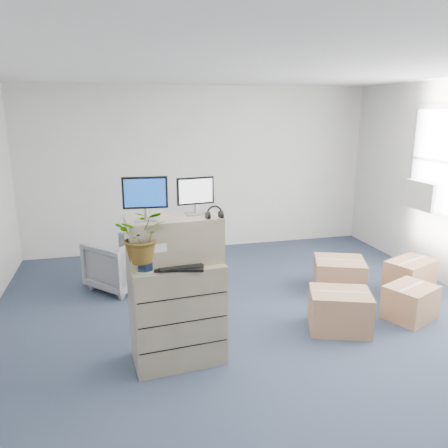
{
  "coord_description": "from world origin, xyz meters",
  "views": [
    {
      "loc": [
        -1.46,
        -3.88,
        2.37
      ],
      "look_at": [
        -0.37,
        0.4,
        1.23
      ],
      "focal_mm": 35.0,
      "sensor_mm": 36.0,
      "label": 1
    }
  ],
  "objects_px": {
    "filing_cabinet_lower": "(177,312)",
    "water_bottle": "(179,249)",
    "monitor_left": "(145,196)",
    "office_chair": "(120,261)",
    "keyboard": "(180,268)",
    "monitor_right": "(196,194)",
    "potted_plant": "(143,242)"
  },
  "relations": [
    {
      "from": "filing_cabinet_lower",
      "to": "water_bottle",
      "type": "bearing_deg",
      "value": 34.65
    },
    {
      "from": "monitor_right",
      "to": "potted_plant",
      "type": "height_order",
      "value": "monitor_right"
    },
    {
      "from": "filing_cabinet_lower",
      "to": "monitor_left",
      "type": "distance_m",
      "value": 1.18
    },
    {
      "from": "monitor_left",
      "to": "potted_plant",
      "type": "distance_m",
      "value": 0.41
    },
    {
      "from": "monitor_left",
      "to": "filing_cabinet_lower",
      "type": "bearing_deg",
      "value": 7.01
    },
    {
      "from": "potted_plant",
      "to": "office_chair",
      "type": "relative_size",
      "value": 0.74
    },
    {
      "from": "water_bottle",
      "to": "potted_plant",
      "type": "bearing_deg",
      "value": -153.16
    },
    {
      "from": "monitor_right",
      "to": "potted_plant",
      "type": "xyz_separation_m",
      "value": [
        -0.51,
        -0.24,
        -0.36
      ]
    },
    {
      "from": "monitor_left",
      "to": "office_chair",
      "type": "relative_size",
      "value": 0.52
    },
    {
      "from": "filing_cabinet_lower",
      "to": "monitor_right",
      "type": "relative_size",
      "value": 2.81
    },
    {
      "from": "water_bottle",
      "to": "office_chair",
      "type": "relative_size",
      "value": 0.34
    },
    {
      "from": "monitor_left",
      "to": "office_chair",
      "type": "xyz_separation_m",
      "value": [
        -0.25,
        2.0,
        -1.27
      ]
    },
    {
      "from": "keyboard",
      "to": "monitor_right",
      "type": "bearing_deg",
      "value": 65.03
    },
    {
      "from": "filing_cabinet_lower",
      "to": "keyboard",
      "type": "xyz_separation_m",
      "value": [
        0.01,
        -0.17,
        0.51
      ]
    },
    {
      "from": "monitor_left",
      "to": "water_bottle",
      "type": "bearing_deg",
      "value": 12.79
    },
    {
      "from": "keyboard",
      "to": "office_chair",
      "type": "relative_size",
      "value": 0.57
    },
    {
      "from": "filing_cabinet_lower",
      "to": "office_chair",
      "type": "xyz_separation_m",
      "value": [
        -0.5,
        1.99,
        -0.12
      ]
    },
    {
      "from": "office_chair",
      "to": "monitor_left",
      "type": "bearing_deg",
      "value": 55.19
    },
    {
      "from": "water_bottle",
      "to": "monitor_left",
      "type": "bearing_deg",
      "value": -171.54
    },
    {
      "from": "monitor_left",
      "to": "monitor_right",
      "type": "distance_m",
      "value": 0.49
    },
    {
      "from": "filing_cabinet_lower",
      "to": "water_bottle",
      "type": "relative_size",
      "value": 3.94
    },
    {
      "from": "monitor_left",
      "to": "monitor_right",
      "type": "xyz_separation_m",
      "value": [
        0.47,
        0.11,
        -0.02
      ]
    },
    {
      "from": "filing_cabinet_lower",
      "to": "keyboard",
      "type": "relative_size",
      "value": 2.3
    },
    {
      "from": "monitor_left",
      "to": "water_bottle",
      "type": "height_order",
      "value": "monitor_left"
    },
    {
      "from": "monitor_left",
      "to": "water_bottle",
      "type": "distance_m",
      "value": 0.6
    },
    {
      "from": "keyboard",
      "to": "potted_plant",
      "type": "distance_m",
      "value": 0.4
    },
    {
      "from": "filing_cabinet_lower",
      "to": "monitor_right",
      "type": "height_order",
      "value": "monitor_right"
    },
    {
      "from": "monitor_right",
      "to": "keyboard",
      "type": "relative_size",
      "value": 0.82
    },
    {
      "from": "filing_cabinet_lower",
      "to": "keyboard",
      "type": "bearing_deg",
      "value": -91.52
    },
    {
      "from": "keyboard",
      "to": "office_chair",
      "type": "distance_m",
      "value": 2.31
    },
    {
      "from": "monitor_left",
      "to": "water_bottle",
      "type": "relative_size",
      "value": 1.56
    },
    {
      "from": "water_bottle",
      "to": "office_chair",
      "type": "distance_m",
      "value": 2.17
    }
  ]
}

